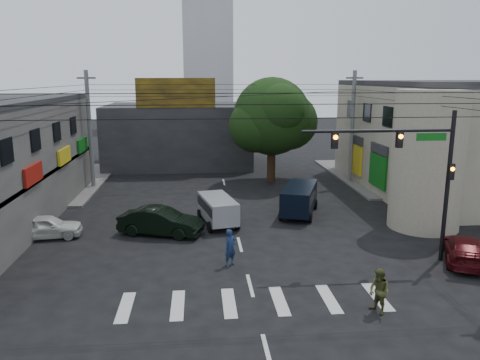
{
  "coord_description": "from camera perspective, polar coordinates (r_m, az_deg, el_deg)",
  "views": [
    {
      "loc": [
        -2.08,
        -21.32,
        8.66
      ],
      "look_at": [
        0.19,
        4.0,
        3.06
      ],
      "focal_mm": 35.0,
      "sensor_mm": 36.0,
      "label": 1
    }
  ],
  "objects": [
    {
      "name": "ground",
      "position": [
        23.11,
        0.41,
        -9.58
      ],
      "size": [
        160.0,
        160.0,
        0.0
      ],
      "primitive_type": "plane",
      "color": "black",
      "rests_on": "ground"
    },
    {
      "name": "street_tree",
      "position": [
        38.93,
        3.91,
        7.7
      ],
      "size": [
        6.4,
        6.4,
        8.7
      ],
      "color": "black",
      "rests_on": "ground"
    },
    {
      "name": "pedestrian_olive",
      "position": [
        18.57,
        16.6,
        -12.91
      ],
      "size": [
        1.35,
        1.31,
        1.75
      ],
      "primitive_type": "imported",
      "rotation": [
        0.0,
        0.0,
        -1.14
      ],
      "color": "#424620",
      "rests_on": "ground"
    },
    {
      "name": "sidewalk_far_right",
      "position": [
        44.98,
        21.5,
        0.55
      ],
      "size": [
        16.0,
        16.0,
        0.15
      ],
      "primitive_type": "cube",
      "color": "#514F4C",
      "rests_on": "ground"
    },
    {
      "name": "silver_minivan",
      "position": [
        28.05,
        -2.73,
        -3.8
      ],
      "size": [
        4.52,
        3.22,
        1.65
      ],
      "primitive_type": null,
      "rotation": [
        0.0,
        0.0,
        1.79
      ],
      "color": "#9DA0A4",
      "rests_on": "ground"
    },
    {
      "name": "billboard",
      "position": [
        42.49,
        -7.85,
        10.48
      ],
      "size": [
        7.0,
        0.3,
        2.6
      ],
      "primitive_type": "cube",
      "color": "olive",
      "rests_on": "building_far"
    },
    {
      "name": "building_far",
      "position": [
        47.7,
        -7.43,
        5.51
      ],
      "size": [
        14.0,
        10.0,
        6.0
      ],
      "primitive_type": "cube",
      "color": "#232326",
      "rests_on": "ground"
    },
    {
      "name": "building_right",
      "position": [
        40.04,
        25.1,
        4.57
      ],
      "size": [
        14.0,
        18.0,
        8.0
      ],
      "primitive_type": "cube",
      "color": "gray",
      "rests_on": "ground"
    },
    {
      "name": "dark_sedan",
      "position": [
        26.61,
        -9.66,
        -5.01
      ],
      "size": [
        4.36,
        5.61,
        1.53
      ],
      "primitive_type": "imported",
      "rotation": [
        0.0,
        0.0,
        1.26
      ],
      "color": "black",
      "rests_on": "ground"
    },
    {
      "name": "maroon_sedan",
      "position": [
        24.99,
        25.69,
        -7.59
      ],
      "size": [
        5.09,
        5.72,
        1.27
      ],
      "primitive_type": "imported",
      "rotation": [
        0.0,
        0.0,
        2.71
      ],
      "color": "#3D080C",
      "rests_on": "ground"
    },
    {
      "name": "navy_van",
      "position": [
        30.25,
        7.23,
        -2.47
      ],
      "size": [
        5.82,
        4.77,
        1.87
      ],
      "primitive_type": null,
      "rotation": [
        0.0,
        0.0,
        1.22
      ],
      "color": "black",
      "rests_on": "ground"
    },
    {
      "name": "traffic_gantry",
      "position": [
        22.93,
        20.56,
        2.01
      ],
      "size": [
        7.1,
        0.35,
        7.2
      ],
      "color": "black",
      "rests_on": "ground"
    },
    {
      "name": "sidewalk_far_left",
      "position": [
        43.28,
        -26.59,
        -0.35
      ],
      "size": [
        16.0,
        16.0,
        0.15
      ],
      "primitive_type": "cube",
      "color": "#514F4C",
      "rests_on": "ground"
    },
    {
      "name": "white_compact",
      "position": [
        27.86,
        -22.58,
        -5.27
      ],
      "size": [
        2.36,
        4.14,
        1.3
      ],
      "primitive_type": "imported",
      "rotation": [
        0.0,
        0.0,
        1.68
      ],
      "color": "silver",
      "rests_on": "ground"
    },
    {
      "name": "traffic_officer",
      "position": [
        22.01,
        -1.19,
        -8.25
      ],
      "size": [
        1.06,
        1.05,
        1.78
      ],
      "primitive_type": "imported",
      "rotation": [
        0.0,
        0.0,
        0.67
      ],
      "color": "#15264A",
      "rests_on": "ground"
    },
    {
      "name": "utility_pole_far_left",
      "position": [
        38.48,
        -17.83,
        5.78
      ],
      "size": [
        0.32,
        0.32,
        9.2
      ],
      "primitive_type": "cylinder",
      "color": "#59595B",
      "rests_on": "ground"
    },
    {
      "name": "corner_column",
      "position": [
        28.88,
        21.9,
        2.24
      ],
      "size": [
        4.0,
        4.0,
        8.0
      ],
      "primitive_type": "cylinder",
      "color": "gray",
      "rests_on": "ground"
    },
    {
      "name": "tower_distant",
      "position": [
        92.32,
        -4.04,
        20.71
      ],
      "size": [
        9.0,
        9.0,
        44.0
      ],
      "primitive_type": "cube",
      "color": "silver",
      "rests_on": "ground"
    },
    {
      "name": "utility_pole_far_right",
      "position": [
        39.59,
        13.5,
        6.2
      ],
      "size": [
        0.32,
        0.32,
        9.2
      ],
      "primitive_type": "cylinder",
      "color": "#59595B",
      "rests_on": "ground"
    }
  ]
}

